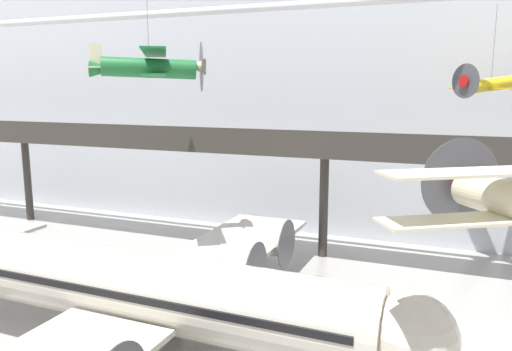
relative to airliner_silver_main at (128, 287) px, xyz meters
name	(u,v)px	position (x,y,z in m)	size (l,w,h in m)	color
hangar_back_wall	(346,100)	(5.14, 25.34, 8.42)	(140.00, 3.00, 24.08)	silver
mezzanine_walkway	(322,152)	(5.14, 17.18, 4.82)	(110.00, 3.20, 10.10)	#38332D
ceiling_truss_beam	(324,4)	(5.14, 16.71, 15.30)	(120.00, 0.60, 0.60)	silver
airliner_silver_main	(128,287)	(0.00, 0.00, 0.00)	(30.52, 34.52, 10.56)	beige
suspended_plane_green_biplane	(150,67)	(-4.49, 9.38, 10.82)	(7.72, 8.52, 5.75)	#1E6B33
suspended_plane_yellow_lowwing	(491,85)	(16.35, 19.28, 9.70)	(5.49, 5.47, 6.21)	yellow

